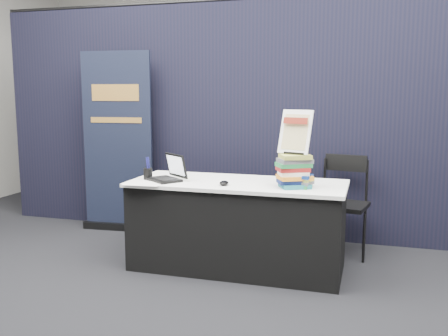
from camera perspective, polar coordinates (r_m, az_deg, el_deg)
floor at (r=3.89m, az=-0.66°, el=-13.91°), size 8.00×8.00×0.00m
wall_back at (r=7.51m, az=8.55°, el=10.51°), size 8.00×0.02×3.50m
drape_partition at (r=5.15m, az=4.63°, el=5.36°), size 6.00×0.08×2.40m
display_table at (r=4.27m, az=1.54°, el=-6.51°), size 1.80×0.75×0.75m
laptop at (r=4.28m, az=-6.69°, el=-0.67°), size 0.35×0.38×0.22m
mouse at (r=4.02m, az=0.00°, el=-1.73°), size 0.08×0.12×0.04m
brochure_left at (r=4.35m, az=-6.30°, el=-1.22°), size 0.33×0.29×0.00m
brochure_mid at (r=4.15m, az=-9.15°, el=-1.76°), size 0.33×0.24×0.00m
brochure_right at (r=4.29m, az=-5.50°, el=-1.33°), size 0.30×0.27×0.00m
pen_cup at (r=4.34m, az=-8.69°, el=-0.65°), size 0.09×0.09×0.10m
book_stack_tall at (r=3.94m, az=8.00°, el=-0.36°), size 0.30×0.27×0.26m
book_stack_short at (r=3.97m, az=8.59°, el=-1.46°), size 0.21×0.18×0.10m
info_sign at (r=3.93m, az=8.15°, el=4.04°), size 0.28×0.18×0.36m
pullup_banner at (r=5.48m, az=-12.05°, el=1.74°), size 0.82×0.16×1.92m
stacking_chair at (r=4.76m, az=13.54°, el=-3.56°), size 0.48×0.49×0.91m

